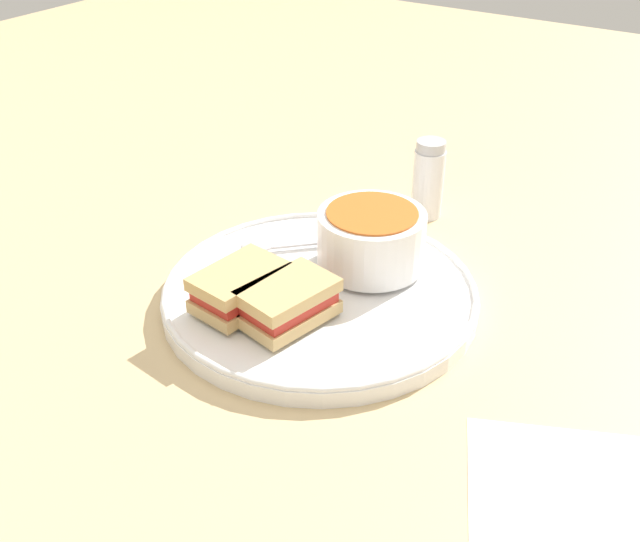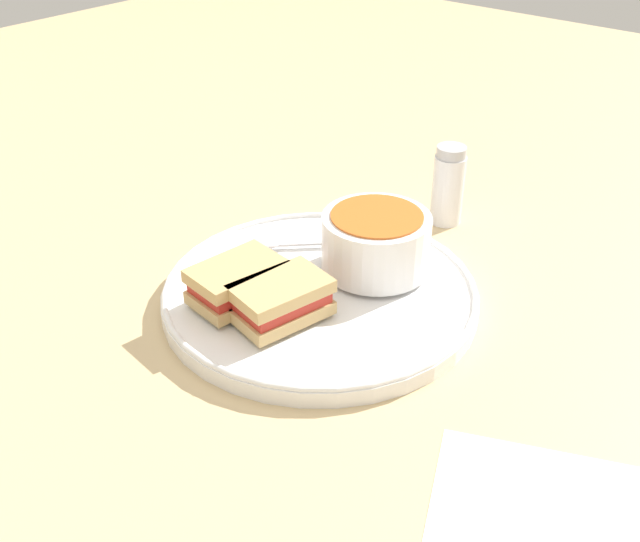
# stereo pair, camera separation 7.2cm
# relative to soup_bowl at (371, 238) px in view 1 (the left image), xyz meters

# --- Properties ---
(ground_plane) EXTENTS (2.40, 2.40, 0.00)m
(ground_plane) POSITION_rel_soup_bowl_xyz_m (-0.06, 0.02, -0.05)
(ground_plane) COLOR #D1B27F
(plate) EXTENTS (0.31, 0.31, 0.02)m
(plate) POSITION_rel_soup_bowl_xyz_m (-0.06, 0.02, -0.04)
(plate) COLOR white
(plate) RESTS_ON ground_plane
(soup_bowl) EXTENTS (0.11, 0.11, 0.06)m
(soup_bowl) POSITION_rel_soup_bowl_xyz_m (0.00, 0.00, 0.00)
(soup_bowl) COLOR white
(soup_bowl) RESTS_ON plate
(spoon) EXTENTS (0.09, 0.09, 0.01)m
(spoon) POSITION_rel_soup_bowl_xyz_m (-0.03, 0.11, -0.03)
(spoon) COLOR silver
(spoon) RESTS_ON plate
(sandwich_half_near) EXTENTS (0.09, 0.07, 0.04)m
(sandwich_half_near) POSITION_rel_soup_bowl_xyz_m (-0.13, 0.07, -0.01)
(sandwich_half_near) COLOR tan
(sandwich_half_near) RESTS_ON plate
(sandwich_half_far) EXTENTS (0.09, 0.07, 0.04)m
(sandwich_half_far) POSITION_rel_soup_bowl_xyz_m (-0.12, 0.01, -0.01)
(sandwich_half_far) COLOR tan
(sandwich_half_far) RESTS_ON plate
(salt_shaker) EXTENTS (0.04, 0.04, 0.09)m
(salt_shaker) POSITION_rel_soup_bowl_xyz_m (0.16, 0.02, -0.00)
(salt_shaker) COLOR silver
(salt_shaker) RESTS_ON ground_plane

